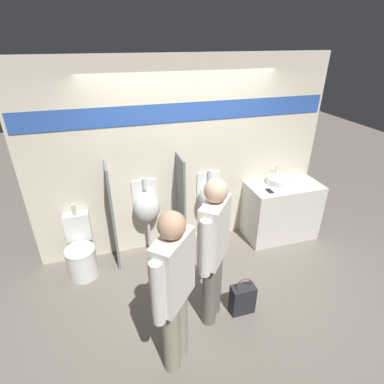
{
  "coord_description": "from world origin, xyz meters",
  "views": [
    {
      "loc": [
        -1.0,
        -3.17,
        2.87
      ],
      "look_at": [
        0.0,
        0.17,
        1.05
      ],
      "focal_mm": 28.0,
      "sensor_mm": 36.0,
      "label": 1
    }
  ],
  "objects_px": {
    "sink_basin": "(280,180)",
    "urinal_far": "(211,197)",
    "person_with_lanyard": "(214,249)",
    "person_in_vest": "(174,289)",
    "cell_phone": "(270,191)",
    "urinal_near_counter": "(147,206)",
    "shopping_bag": "(242,299)",
    "toilet": "(81,253)"
  },
  "relations": [
    {
      "from": "urinal_near_counter",
      "to": "shopping_bag",
      "type": "height_order",
      "value": "urinal_near_counter"
    },
    {
      "from": "urinal_far",
      "to": "person_with_lanyard",
      "type": "bearing_deg",
      "value": -108.92
    },
    {
      "from": "sink_basin",
      "to": "shopping_bag",
      "type": "height_order",
      "value": "sink_basin"
    },
    {
      "from": "cell_phone",
      "to": "urinal_near_counter",
      "type": "bearing_deg",
      "value": 170.74
    },
    {
      "from": "cell_phone",
      "to": "urinal_near_counter",
      "type": "xyz_separation_m",
      "value": [
        -1.73,
        0.28,
        -0.13
      ]
    },
    {
      "from": "sink_basin",
      "to": "urinal_far",
      "type": "height_order",
      "value": "urinal_far"
    },
    {
      "from": "sink_basin",
      "to": "urinal_near_counter",
      "type": "distance_m",
      "value": 2.02
    },
    {
      "from": "sink_basin",
      "to": "shopping_bag",
      "type": "xyz_separation_m",
      "value": [
        -1.17,
        -1.3,
        -0.76
      ]
    },
    {
      "from": "urinal_near_counter",
      "to": "sink_basin",
      "type": "bearing_deg",
      "value": -2.98
    },
    {
      "from": "urinal_near_counter",
      "to": "urinal_far",
      "type": "height_order",
      "value": "same"
    },
    {
      "from": "urinal_near_counter",
      "to": "urinal_far",
      "type": "xyz_separation_m",
      "value": [
        0.94,
        0.0,
        0.0
      ]
    },
    {
      "from": "person_in_vest",
      "to": "person_with_lanyard",
      "type": "xyz_separation_m",
      "value": [
        0.51,
        0.41,
        0.01
      ]
    },
    {
      "from": "sink_basin",
      "to": "toilet",
      "type": "bearing_deg",
      "value": -178.64
    },
    {
      "from": "cell_phone",
      "to": "shopping_bag",
      "type": "relative_size",
      "value": 0.28
    },
    {
      "from": "toilet",
      "to": "urinal_near_counter",
      "type": "bearing_deg",
      "value": 10.51
    },
    {
      "from": "cell_phone",
      "to": "sink_basin",
      "type": "bearing_deg",
      "value": 32.55
    },
    {
      "from": "cell_phone",
      "to": "urinal_near_counter",
      "type": "relative_size",
      "value": 0.12
    },
    {
      "from": "toilet",
      "to": "person_in_vest",
      "type": "bearing_deg",
      "value": -60.32
    },
    {
      "from": "urinal_far",
      "to": "urinal_near_counter",
      "type": "bearing_deg",
      "value": 180.0
    },
    {
      "from": "urinal_far",
      "to": "person_with_lanyard",
      "type": "xyz_separation_m",
      "value": [
        -0.46,
        -1.35,
        0.18
      ]
    },
    {
      "from": "urinal_near_counter",
      "to": "toilet",
      "type": "height_order",
      "value": "urinal_near_counter"
    },
    {
      "from": "urinal_far",
      "to": "sink_basin",
      "type": "bearing_deg",
      "value": -5.59
    },
    {
      "from": "urinal_near_counter",
      "to": "person_in_vest",
      "type": "relative_size",
      "value": 0.68
    },
    {
      "from": "person_in_vest",
      "to": "person_with_lanyard",
      "type": "distance_m",
      "value": 0.66
    },
    {
      "from": "urinal_near_counter",
      "to": "shopping_bag",
      "type": "bearing_deg",
      "value": -59.02
    },
    {
      "from": "person_in_vest",
      "to": "shopping_bag",
      "type": "bearing_deg",
      "value": -24.89
    },
    {
      "from": "cell_phone",
      "to": "person_in_vest",
      "type": "distance_m",
      "value": 2.3
    },
    {
      "from": "sink_basin",
      "to": "person_with_lanyard",
      "type": "relative_size",
      "value": 0.23
    },
    {
      "from": "person_in_vest",
      "to": "person_with_lanyard",
      "type": "height_order",
      "value": "person_with_lanyard"
    },
    {
      "from": "cell_phone",
      "to": "urinal_near_counter",
      "type": "height_order",
      "value": "urinal_near_counter"
    },
    {
      "from": "urinal_far",
      "to": "person_with_lanyard",
      "type": "height_order",
      "value": "person_with_lanyard"
    },
    {
      "from": "urinal_far",
      "to": "shopping_bag",
      "type": "relative_size",
      "value": 2.36
    },
    {
      "from": "cell_phone",
      "to": "person_in_vest",
      "type": "bearing_deg",
      "value": -139.99
    },
    {
      "from": "sink_basin",
      "to": "person_in_vest",
      "type": "relative_size",
      "value": 0.24
    },
    {
      "from": "person_in_vest",
      "to": "shopping_bag",
      "type": "height_order",
      "value": "person_in_vest"
    },
    {
      "from": "toilet",
      "to": "person_in_vest",
      "type": "distance_m",
      "value": 1.94
    },
    {
      "from": "toilet",
      "to": "person_with_lanyard",
      "type": "xyz_separation_m",
      "value": [
        1.42,
        -1.18,
        0.64
      ]
    },
    {
      "from": "sink_basin",
      "to": "toilet",
      "type": "relative_size",
      "value": 0.43
    },
    {
      "from": "urinal_near_counter",
      "to": "toilet",
      "type": "distance_m",
      "value": 1.06
    },
    {
      "from": "person_in_vest",
      "to": "urinal_far",
      "type": "bearing_deg",
      "value": 13.61
    },
    {
      "from": "person_with_lanyard",
      "to": "person_in_vest",
      "type": "bearing_deg",
      "value": 167.89
    },
    {
      "from": "urinal_far",
      "to": "person_in_vest",
      "type": "xyz_separation_m",
      "value": [
        -0.98,
        -1.76,
        0.18
      ]
    }
  ]
}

